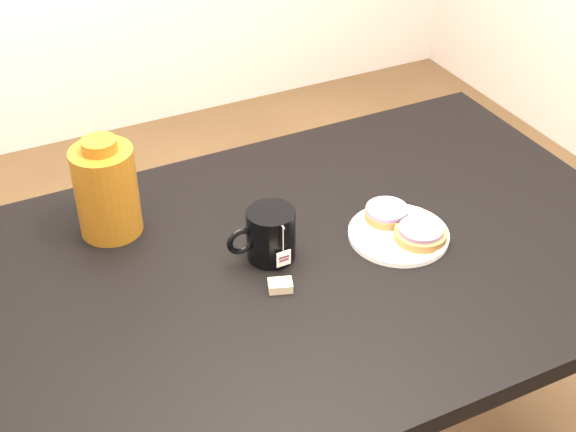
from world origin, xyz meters
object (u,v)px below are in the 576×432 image
at_px(table, 308,288).
at_px(mug, 270,234).
at_px(plate, 399,234).
at_px(bagel_front, 421,233).
at_px(teabag_pouch, 280,286).
at_px(bagel_package, 106,190).
at_px(bagel_back, 387,213).

bearing_deg(table, mug, 153.75).
distance_m(plate, bagel_front, 0.05).
bearing_deg(teabag_pouch, mug, 75.51).
bearing_deg(table, bagel_package, 141.43).
xyz_separation_m(bagel_back, teabag_pouch, (-0.29, -0.09, -0.02)).
bearing_deg(bagel_package, bagel_front, -30.30).
bearing_deg(plate, teabag_pouch, -172.00).
bearing_deg(teabag_pouch, plate, 8.00).
relative_size(plate, mug, 1.44).
height_order(bagel_front, teabag_pouch, bagel_front).
relative_size(table, plate, 6.80).
relative_size(bagel_back, bagel_front, 0.69).
bearing_deg(teabag_pouch, bagel_back, 17.77).
bearing_deg(bagel_back, mug, 178.76).
xyz_separation_m(plate, bagel_package, (-0.52, 0.28, 0.09)).
bearing_deg(plate, bagel_front, -51.84).
height_order(teabag_pouch, bagel_package, bagel_package).
xyz_separation_m(plate, bagel_front, (0.03, -0.04, 0.02)).
height_order(plate, teabag_pouch, teabag_pouch).
xyz_separation_m(table, bagel_package, (-0.32, 0.26, 0.18)).
distance_m(bagel_front, bagel_package, 0.64).
bearing_deg(bagel_front, bagel_package, 149.70).
relative_size(table, bagel_back, 14.26).
xyz_separation_m(mug, teabag_pouch, (-0.03, -0.10, -0.05)).
relative_size(teabag_pouch, bagel_package, 0.21).
distance_m(bagel_back, mug, 0.27).
height_order(table, bagel_front, bagel_front).
bearing_deg(teabag_pouch, bagel_front, 0.88).
height_order(plate, bagel_front, bagel_front).
relative_size(bagel_front, mug, 0.99).
xyz_separation_m(table, bagel_front, (0.22, -0.06, 0.11)).
relative_size(bagel_back, bagel_package, 0.46).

